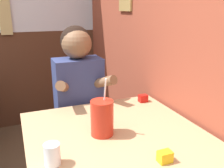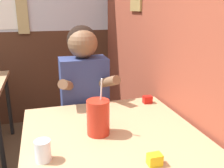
# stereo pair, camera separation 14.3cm
# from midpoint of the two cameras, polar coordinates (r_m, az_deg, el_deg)

# --- Properties ---
(brick_wall_right) EXTENTS (0.08, 4.32, 2.70)m
(brick_wall_right) POSITION_cam_midpoint_polar(r_m,az_deg,el_deg) (2.04, 10.87, 16.58)
(brick_wall_right) COLOR brown
(brick_wall_right) RESTS_ON ground_plane
(back_wall) EXTENTS (5.20, 0.09, 2.70)m
(back_wall) POSITION_cam_midpoint_polar(r_m,az_deg,el_deg) (3.03, -21.42, 15.95)
(back_wall) COLOR silver
(back_wall) RESTS_ON ground_plane
(main_table) EXTENTS (0.92, 0.94, 0.72)m
(main_table) POSITION_cam_midpoint_polar(r_m,az_deg,el_deg) (1.37, 3.25, -13.71)
(main_table) COLOR tan
(main_table) RESTS_ON ground_plane
(person_seated) EXTENTS (0.42, 0.41, 1.24)m
(person_seated) POSITION_cam_midpoint_polar(r_m,az_deg,el_deg) (1.89, -4.11, -4.60)
(person_seated) COLOR navy
(person_seated) RESTS_ON ground_plane
(cocktail_pitcher) EXTENTS (0.12, 0.12, 0.31)m
(cocktail_pitcher) POSITION_cam_midpoint_polar(r_m,az_deg,el_deg) (1.30, -0.00, -7.70)
(cocktail_pitcher) COLOR #B22819
(cocktail_pitcher) RESTS_ON main_table
(glass_near_pitcher) EXTENTS (0.07, 0.07, 0.10)m
(glass_near_pitcher) POSITION_cam_midpoint_polar(r_m,az_deg,el_deg) (1.13, -11.94, -14.78)
(glass_near_pitcher) COLOR silver
(glass_near_pitcher) RESTS_ON main_table
(condiment_ketchup) EXTENTS (0.06, 0.04, 0.05)m
(condiment_ketchup) POSITION_cam_midpoint_polar(r_m,az_deg,el_deg) (1.76, 10.43, -3.56)
(condiment_ketchup) COLOR #B7140F
(condiment_ketchup) RESTS_ON main_table
(condiment_mustard) EXTENTS (0.06, 0.04, 0.05)m
(condiment_mustard) POSITION_cam_midpoint_polar(r_m,az_deg,el_deg) (1.12, 13.53, -16.54)
(condiment_mustard) COLOR yellow
(condiment_mustard) RESTS_ON main_table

